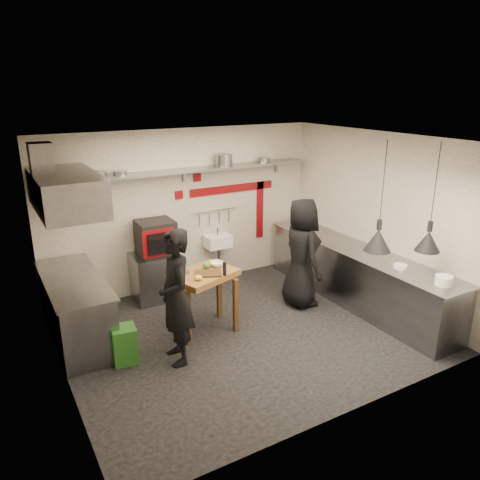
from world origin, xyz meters
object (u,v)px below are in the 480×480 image
oven_stand (154,276)px  chef_right (302,253)px  prep_table (204,301)px  green_bin (124,345)px  combi_oven (156,238)px  chef_left (176,298)px

oven_stand → chef_right: size_ratio=0.45×
oven_stand → prep_table: size_ratio=0.87×
oven_stand → green_bin: oven_stand is taller
green_bin → chef_right: chef_right is taller
combi_oven → prep_table: size_ratio=0.63×
chef_left → chef_right: 2.48m
combi_oven → green_bin: size_ratio=1.16×
oven_stand → chef_right: bearing=-33.2°
combi_oven → green_bin: combi_oven is taller
combi_oven → prep_table: bearing=-79.8°
combi_oven → prep_table: combi_oven is taller
combi_oven → chef_right: bearing=-33.0°
green_bin → chef_left: 0.96m
oven_stand → chef_right: (2.03, -1.40, 0.50)m
oven_stand → prep_table: (0.27, -1.41, 0.06)m
chef_left → chef_right: chef_left is taller
combi_oven → chef_right: chef_right is taller
chef_left → chef_right: (2.42, 0.57, -0.01)m
oven_stand → prep_table: 1.44m
oven_stand → combi_oven: (0.05, -0.05, 0.69)m
prep_table → chef_left: bearing=-159.1°
oven_stand → combi_oven: 0.69m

